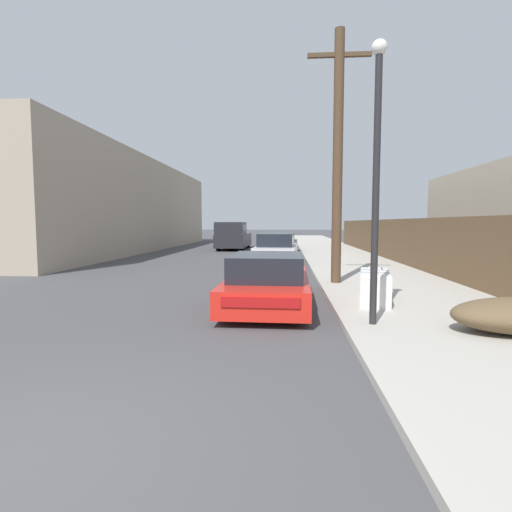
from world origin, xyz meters
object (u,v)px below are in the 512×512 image
at_px(pickup_truck, 233,236).
at_px(street_lamp, 377,163).
at_px(car_parked_far, 281,243).
at_px(discarded_fridge, 375,287).
at_px(utility_pole, 338,154).
at_px(car_parked_mid, 277,250).
at_px(parked_sports_car_red, 268,282).

bearing_deg(pickup_truck, street_lamp, 104.56).
bearing_deg(street_lamp, pickup_truck, 103.94).
relative_size(car_parked_far, street_lamp, 1.00).
relative_size(discarded_fridge, car_parked_far, 0.37).
height_order(discarded_fridge, street_lamp, street_lamp).
height_order(discarded_fridge, utility_pole, utility_pole).
bearing_deg(utility_pole, car_parked_mid, 107.13).
distance_m(utility_pole, street_lamp, 4.99).
distance_m(car_parked_mid, utility_pole, 7.17).
height_order(parked_sports_car_red, car_parked_mid, car_parked_mid).
relative_size(car_parked_mid, utility_pole, 0.61).
bearing_deg(discarded_fridge, street_lamp, -92.34).
xyz_separation_m(parked_sports_car_red, car_parked_far, (0.14, 16.18, 0.05)).
distance_m(car_parked_mid, car_parked_far, 7.13).
relative_size(parked_sports_car_red, utility_pole, 0.63).
xyz_separation_m(car_parked_mid, street_lamp, (1.92, -11.02, 2.23)).
distance_m(pickup_truck, street_lamp, 21.77).
bearing_deg(street_lamp, car_parked_far, 95.58).
height_order(discarded_fridge, car_parked_far, car_parked_far).
relative_size(pickup_truck, utility_pole, 0.78).
bearing_deg(car_parked_mid, street_lamp, -76.90).
xyz_separation_m(pickup_truck, street_lamp, (5.22, -21.05, 1.92)).
relative_size(car_parked_mid, car_parked_far, 0.93).
relative_size(discarded_fridge, parked_sports_car_red, 0.39).
distance_m(car_parked_far, street_lamp, 18.38).
bearing_deg(car_parked_far, street_lamp, -80.42).
bearing_deg(discarded_fridge, utility_pole, 110.26).
distance_m(discarded_fridge, pickup_truck, 19.90).
bearing_deg(pickup_truck, utility_pole, 108.44).
bearing_deg(car_parked_mid, car_parked_far, 92.05).
distance_m(parked_sports_car_red, car_parked_far, 16.18).
xyz_separation_m(pickup_truck, utility_pole, (5.19, -16.16, 2.89)).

